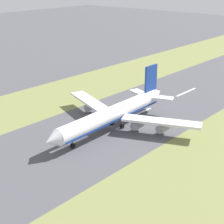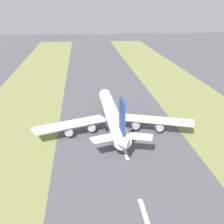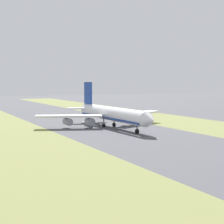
{
  "view_description": "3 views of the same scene",
  "coord_description": "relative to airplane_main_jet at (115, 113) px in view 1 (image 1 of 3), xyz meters",
  "views": [
    {
      "loc": [
        -89.03,
        102.47,
        56.93
      ],
      "look_at": [
        -2.46,
        2.33,
        7.0
      ],
      "focal_mm": 60.0,
      "sensor_mm": 36.0,
      "label": 1
    },
    {
      "loc": [
        -14.78,
        -119.04,
        50.68
      ],
      "look_at": [
        -2.46,
        2.33,
        7.0
      ],
      "focal_mm": 50.0,
      "sensor_mm": 36.0,
      "label": 2
    },
    {
      "loc": [
        69.61,
        150.3,
        20.25
      ],
      "look_at": [
        -2.46,
        2.33,
        7.0
      ],
      "focal_mm": 60.0,
      "sensor_mm": 36.0,
      "label": 3
    }
  ],
  "objects": [
    {
      "name": "centreline_dash_far",
      "position": [
        2.4,
        21.9,
        -6.01
      ],
      "size": [
        1.2,
        18.0,
        0.01
      ],
      "primitive_type": "cube",
      "color": "silver",
      "rests_on": "ground"
    },
    {
      "name": "centreline_dash_mid",
      "position": [
        2.4,
        -18.1,
        -6.01
      ],
      "size": [
        1.2,
        18.0,
        0.01
      ],
      "primitive_type": "cube",
      "color": "silver",
      "rests_on": "ground"
    },
    {
      "name": "centreline_dash_near",
      "position": [
        2.4,
        -58.1,
        -6.01
      ],
      "size": [
        1.2,
        18.0,
        0.01
      ],
      "primitive_type": "cube",
      "color": "silver",
      "rests_on": "ground"
    },
    {
      "name": "grass_median_west",
      "position": [
        -42.6,
        -0.43,
        -6.02
      ],
      "size": [
        40.0,
        600.0,
        0.01
      ],
      "primitive_type": "cube",
      "color": "olive",
      "rests_on": "ground"
    },
    {
      "name": "ground_plane",
      "position": [
        2.4,
        -0.43,
        -6.02
      ],
      "size": [
        800.0,
        800.0,
        0.0
      ],
      "primitive_type": "plane",
      "color": "#4C4C51"
    },
    {
      "name": "airplane_main_jet",
      "position": [
        0.0,
        0.0,
        0.0
      ],
      "size": [
        64.11,
        67.13,
        20.2
      ],
      "color": "white",
      "rests_on": "ground"
    },
    {
      "name": "grass_median_east",
      "position": [
        47.4,
        -0.43,
        -6.02
      ],
      "size": [
        40.0,
        600.0,
        0.01
      ],
      "primitive_type": "cube",
      "color": "olive",
      "rests_on": "ground"
    }
  ]
}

